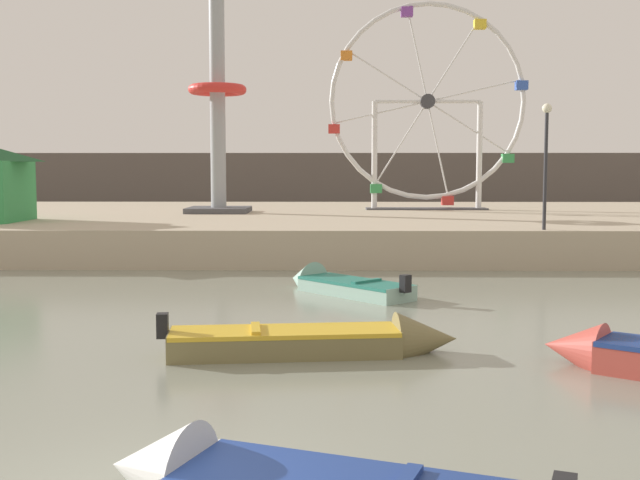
{
  "coord_description": "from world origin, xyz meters",
  "views": [
    {
      "loc": [
        1.69,
        -7.38,
        3.39
      ],
      "look_at": [
        1.43,
        12.1,
        1.6
      ],
      "focal_mm": 44.61,
      "sensor_mm": 36.0,
      "label": 1
    }
  ],
  "objects_px": {
    "motorboat_olive_wood": "(330,340)",
    "promenade_lamp_far": "(546,148)",
    "drop_tower_steel_tower": "(217,83)",
    "motorboat_seafoam": "(336,284)",
    "ferris_wheel_white_frame": "(427,106)"
  },
  "relations": [
    {
      "from": "ferris_wheel_white_frame",
      "to": "drop_tower_steel_tower",
      "type": "relative_size",
      "value": 0.7
    },
    {
      "from": "motorboat_seafoam",
      "to": "drop_tower_steel_tower",
      "type": "distance_m",
      "value": 17.4
    },
    {
      "from": "motorboat_olive_wood",
      "to": "ferris_wheel_white_frame",
      "type": "distance_m",
      "value": 26.14
    },
    {
      "from": "ferris_wheel_white_frame",
      "to": "drop_tower_steel_tower",
      "type": "bearing_deg",
      "value": -164.53
    },
    {
      "from": "motorboat_olive_wood",
      "to": "promenade_lamp_far",
      "type": "distance_m",
      "value": 14.67
    },
    {
      "from": "drop_tower_steel_tower",
      "to": "ferris_wheel_white_frame",
      "type": "bearing_deg",
      "value": 15.47
    },
    {
      "from": "motorboat_olive_wood",
      "to": "promenade_lamp_far",
      "type": "bearing_deg",
      "value": 53.56
    },
    {
      "from": "motorboat_seafoam",
      "to": "ferris_wheel_white_frame",
      "type": "xyz_separation_m",
      "value": [
        4.58,
        17.77,
        6.14
      ]
    },
    {
      "from": "motorboat_seafoam",
      "to": "promenade_lamp_far",
      "type": "relative_size",
      "value": 0.93
    },
    {
      "from": "motorboat_seafoam",
      "to": "motorboat_olive_wood",
      "type": "bearing_deg",
      "value": 136.1
    },
    {
      "from": "motorboat_olive_wood",
      "to": "promenade_lamp_far",
      "type": "xyz_separation_m",
      "value": [
        7.12,
        12.27,
        3.75
      ]
    },
    {
      "from": "motorboat_seafoam",
      "to": "ferris_wheel_white_frame",
      "type": "bearing_deg",
      "value": -57.19
    },
    {
      "from": "promenade_lamp_far",
      "to": "motorboat_olive_wood",
      "type": "bearing_deg",
      "value": -120.11
    },
    {
      "from": "drop_tower_steel_tower",
      "to": "motorboat_seafoam",
      "type": "bearing_deg",
      "value": -70.67
    },
    {
      "from": "motorboat_olive_wood",
      "to": "drop_tower_steel_tower",
      "type": "distance_m",
      "value": 23.86
    }
  ]
}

